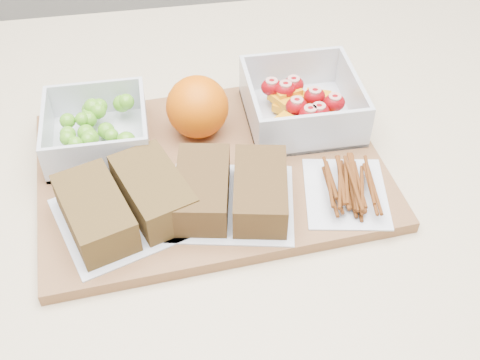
{
  "coord_description": "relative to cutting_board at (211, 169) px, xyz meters",
  "views": [
    {
      "loc": [
        -0.08,
        -0.52,
        1.43
      ],
      "look_at": [
        0.0,
        -0.02,
        0.93
      ],
      "focal_mm": 45.0,
      "sensor_mm": 36.0,
      "label": 1
    }
  ],
  "objects": [
    {
      "name": "cutting_board",
      "position": [
        0.0,
        0.0,
        0.0
      ],
      "size": [
        0.44,
        0.33,
        0.02
      ],
      "primitive_type": "cube",
      "rotation": [
        0.0,
        0.0,
        0.07
      ],
      "color": "brown",
      "rests_on": "counter"
    },
    {
      "name": "pretzel_bag",
      "position": [
        0.15,
        -0.08,
        0.02
      ],
      "size": [
        0.11,
        0.13,
        0.03
      ],
      "color": "silver",
      "rests_on": "cutting_board"
    },
    {
      "name": "orange",
      "position": [
        -0.01,
        0.07,
        0.05
      ],
      "size": [
        0.08,
        0.08,
        0.08
      ],
      "primitive_type": "sphere",
      "color": "#E35E05",
      "rests_on": "cutting_board"
    },
    {
      "name": "sandwich_bag_center",
      "position": [
        0.01,
        -0.07,
        0.03
      ],
      "size": [
        0.17,
        0.15,
        0.04
      ],
      "color": "silver",
      "rests_on": "cutting_board"
    },
    {
      "name": "grape_container",
      "position": [
        -0.13,
        0.06,
        0.03
      ],
      "size": [
        0.13,
        0.13,
        0.05
      ],
      "color": "silver",
      "rests_on": "cutting_board"
    },
    {
      "name": "sandwich_bag_left",
      "position": [
        -0.11,
        -0.07,
        0.03
      ],
      "size": [
        0.18,
        0.17,
        0.05
      ],
      "color": "silver",
      "rests_on": "cutting_board"
    },
    {
      "name": "fruit_container",
      "position": [
        0.13,
        0.07,
        0.03
      ],
      "size": [
        0.14,
        0.14,
        0.06
      ],
      "color": "silver",
      "rests_on": "cutting_board"
    }
  ]
}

